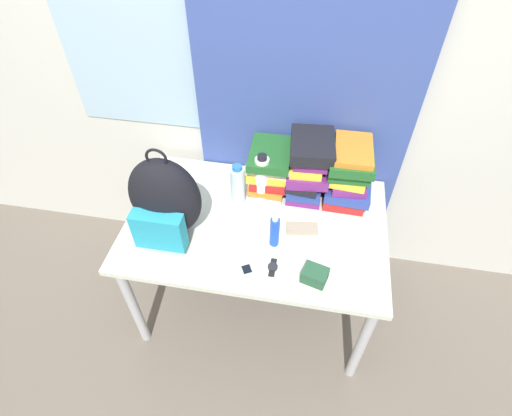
# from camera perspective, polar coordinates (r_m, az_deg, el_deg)

# --- Properties ---
(ground_plane) EXTENTS (12.00, 12.00, 0.00)m
(ground_plane) POSITION_cam_1_polar(r_m,az_deg,el_deg) (2.35, -1.88, -21.29)
(ground_plane) COLOR #665B51
(wall_back) EXTENTS (6.00, 0.06, 2.50)m
(wall_back) POSITION_cam_1_polar(r_m,az_deg,el_deg) (2.02, 2.47, 18.96)
(wall_back) COLOR beige
(wall_back) RESTS_ON ground_plane
(curtain_blue) EXTENTS (1.07, 0.04, 2.50)m
(curtain_blue) POSITION_cam_1_polar(r_m,az_deg,el_deg) (1.96, 7.18, 17.73)
(curtain_blue) COLOR #384C93
(curtain_blue) RESTS_ON ground_plane
(desk) EXTENTS (1.26, 0.82, 0.71)m
(desk) POSITION_cam_1_polar(r_m,az_deg,el_deg) (2.02, -0.00, -3.53)
(desk) COLOR beige
(desk) RESTS_ON ground_plane
(backpack) EXTENTS (0.33, 0.26, 0.48)m
(backpack) POSITION_cam_1_polar(r_m,az_deg,el_deg) (1.82, -12.92, 1.04)
(backpack) COLOR black
(backpack) RESTS_ON desk
(book_stack_left) EXTENTS (0.23, 0.28, 0.25)m
(book_stack_left) POSITION_cam_1_polar(r_m,az_deg,el_deg) (2.05, 2.03, 5.64)
(book_stack_left) COLOR silver
(book_stack_left) RESTS_ON desk
(book_stack_center) EXTENTS (0.24, 0.29, 0.34)m
(book_stack_center) POSITION_cam_1_polar(r_m,az_deg,el_deg) (2.01, 7.40, 5.89)
(book_stack_center) COLOR #6B2370
(book_stack_center) RESTS_ON desk
(book_stack_right) EXTENTS (0.24, 0.29, 0.32)m
(book_stack_right) POSITION_cam_1_polar(r_m,az_deg,el_deg) (2.03, 13.08, 4.78)
(book_stack_right) COLOR red
(book_stack_right) RESTS_ON desk
(water_bottle) EXTENTS (0.07, 0.07, 0.23)m
(water_bottle) POSITION_cam_1_polar(r_m,az_deg,el_deg) (1.98, -2.63, 3.31)
(water_bottle) COLOR silver
(water_bottle) RESTS_ON desk
(sports_bottle) EXTENTS (0.07, 0.07, 0.29)m
(sports_bottle) POSITION_cam_1_polar(r_m,az_deg,el_deg) (1.97, 0.77, 4.13)
(sports_bottle) COLOR white
(sports_bottle) RESTS_ON desk
(sunscreen_bottle) EXTENTS (0.04, 0.04, 0.19)m
(sunscreen_bottle) POSITION_cam_1_polar(r_m,az_deg,el_deg) (1.81, 2.68, -3.33)
(sunscreen_bottle) COLOR blue
(sunscreen_bottle) RESTS_ON desk
(cell_phone) EXTENTS (0.09, 0.11, 0.02)m
(cell_phone) POSITION_cam_1_polar(r_m,az_deg,el_deg) (1.77, -1.33, -8.87)
(cell_phone) COLOR #B7BCC6
(cell_phone) RESTS_ON desk
(sunglasses_case) EXTENTS (0.16, 0.08, 0.04)m
(sunglasses_case) POSITION_cam_1_polar(r_m,az_deg,el_deg) (1.92, 6.55, -2.93)
(sunglasses_case) COLOR gray
(sunglasses_case) RESTS_ON desk
(camera_pouch) EXTENTS (0.12, 0.11, 0.06)m
(camera_pouch) POSITION_cam_1_polar(r_m,az_deg,el_deg) (1.74, 8.40, -9.47)
(camera_pouch) COLOR #234C33
(camera_pouch) RESTS_ON desk
(wristwatch) EXTENTS (0.04, 0.10, 0.01)m
(wristwatch) POSITION_cam_1_polar(r_m,az_deg,el_deg) (1.78, 2.40, -8.44)
(wristwatch) COLOR black
(wristwatch) RESTS_ON desk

